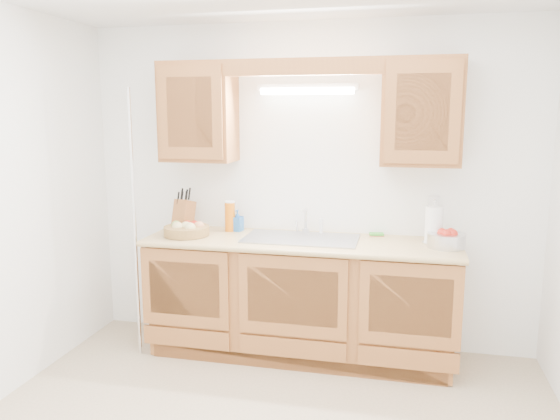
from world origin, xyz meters
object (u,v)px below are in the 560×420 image
(knife_block, at_px, (184,214))
(paper_towel, at_px, (434,225))
(fruit_basket, at_px, (187,229))
(apple_bowl, at_px, (447,239))

(knife_block, bearing_deg, paper_towel, 11.93)
(fruit_basket, bearing_deg, knife_block, 118.19)
(paper_towel, distance_m, apple_bowl, 0.15)
(knife_block, relative_size, apple_bowl, 1.07)
(apple_bowl, bearing_deg, fruit_basket, -178.56)
(paper_towel, bearing_deg, fruit_basket, -175.49)
(knife_block, distance_m, paper_towel, 1.92)
(fruit_basket, relative_size, paper_towel, 1.25)
(knife_block, relative_size, paper_towel, 1.08)
(knife_block, xyz_separation_m, apple_bowl, (2.01, -0.15, -0.07))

